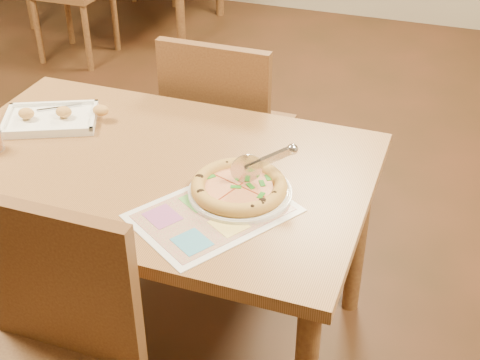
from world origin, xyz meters
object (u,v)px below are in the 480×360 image
(chair_near, at_px, (46,343))
(plate, at_px, (240,193))
(chair_far, at_px, (223,119))
(pizza_cutter, at_px, (261,162))
(menu, at_px, (213,213))
(appetizer_tray, at_px, (53,119))
(dining_table, at_px, (153,188))
(pizza, at_px, (239,187))

(chair_near, distance_m, plate, 0.64)
(chair_far, relative_size, pizza_cutter, 3.01)
(plate, height_order, menu, plate)
(chair_far, xyz_separation_m, plate, (0.30, -0.66, 0.16))
(appetizer_tray, bearing_deg, chair_near, -60.18)
(dining_table, height_order, chair_far, chair_far)
(dining_table, distance_m, chair_far, 0.61)
(dining_table, height_order, plate, plate)
(menu, bearing_deg, pizza_cutter, 59.88)
(pizza, relative_size, pizza_cutter, 1.72)
(dining_table, distance_m, plate, 0.32)
(chair_far, bearing_deg, dining_table, 90.00)
(dining_table, bearing_deg, appetizer_tray, 163.25)
(menu, bearing_deg, chair_near, -121.63)
(dining_table, height_order, menu, menu)
(chair_near, height_order, chair_far, same)
(chair_far, height_order, appetizer_tray, chair_far)
(dining_table, relative_size, chair_near, 2.77)
(dining_table, relative_size, plate, 4.50)
(dining_table, xyz_separation_m, menu, (0.27, -0.17, 0.09))
(plate, distance_m, appetizer_tray, 0.75)
(menu, bearing_deg, dining_table, 147.67)
(pizza, bearing_deg, chair_near, -119.46)
(pizza, distance_m, appetizer_tray, 0.74)
(chair_near, relative_size, plate, 1.63)
(plate, xyz_separation_m, appetizer_tray, (-0.72, 0.19, 0.01))
(chair_far, relative_size, appetizer_tray, 1.32)
(dining_table, height_order, pizza, pizza)
(pizza, xyz_separation_m, pizza_cutter, (0.05, 0.04, 0.06))
(chair_near, distance_m, menu, 0.53)
(appetizer_tray, bearing_deg, menu, -23.29)
(plate, bearing_deg, menu, -109.57)
(plate, height_order, pizza_cutter, pizza_cutter)
(chair_far, xyz_separation_m, menu, (0.27, -0.77, 0.16))
(dining_table, relative_size, pizza, 4.84)
(plate, relative_size, pizza_cutter, 1.85)
(pizza, bearing_deg, plate, 62.76)
(pizza, xyz_separation_m, menu, (-0.04, -0.10, -0.03))
(chair_near, height_order, pizza, chair_near)
(menu, bearing_deg, appetizer_tray, 156.71)
(plate, bearing_deg, appetizer_tray, 165.39)
(chair_far, xyz_separation_m, pizza_cutter, (0.35, -0.62, 0.25))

